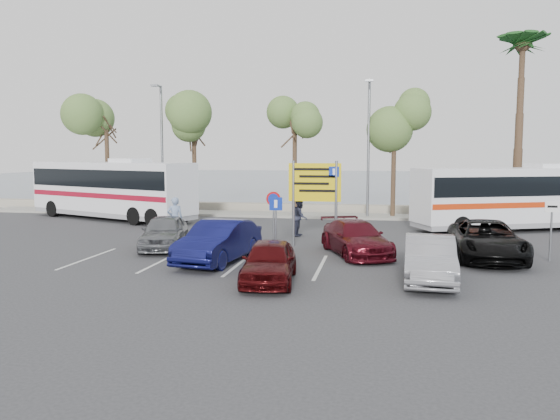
% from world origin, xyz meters
% --- Properties ---
extents(ground, '(120.00, 120.00, 0.00)m').
position_xyz_m(ground, '(0.00, 0.00, 0.00)').
color(ground, '#323234').
rests_on(ground, ground).
extents(kerb_strip, '(44.00, 2.40, 0.15)m').
position_xyz_m(kerb_strip, '(0.00, 14.00, 0.07)').
color(kerb_strip, gray).
rests_on(kerb_strip, ground).
extents(seawall, '(48.00, 0.80, 0.60)m').
position_xyz_m(seawall, '(0.00, 16.00, 0.30)').
color(seawall, gray).
rests_on(seawall, ground).
extents(sea, '(140.00, 140.00, 0.00)m').
position_xyz_m(sea, '(0.00, 60.00, 0.01)').
color(sea, '#394A5B').
rests_on(sea, ground).
extents(tree_far_left, '(3.20, 3.20, 7.60)m').
position_xyz_m(tree_far_left, '(-14.00, 14.00, 6.33)').
color(tree_far_left, '#382619').
rests_on(tree_far_left, kerb_strip).
extents(tree_left, '(3.20, 3.20, 7.20)m').
position_xyz_m(tree_left, '(-8.00, 14.00, 6.00)').
color(tree_left, '#382619').
rests_on(tree_left, kerb_strip).
extents(tree_mid, '(3.20, 3.20, 8.00)m').
position_xyz_m(tree_mid, '(-1.50, 14.00, 6.65)').
color(tree_mid, '#382619').
rests_on(tree_mid, kerb_strip).
extents(tree_right, '(3.20, 3.20, 7.40)m').
position_xyz_m(tree_right, '(4.50, 14.00, 6.17)').
color(tree_right, '#382619').
rests_on(tree_right, kerb_strip).
extents(palm_tree, '(4.80, 4.80, 11.20)m').
position_xyz_m(palm_tree, '(11.50, 14.00, 9.87)').
color(palm_tree, '#382619').
rests_on(palm_tree, kerb_strip).
extents(street_lamp_left, '(0.45, 1.15, 8.01)m').
position_xyz_m(street_lamp_left, '(-10.00, 13.52, 4.60)').
color(street_lamp_left, slate).
rests_on(street_lamp_left, kerb_strip).
extents(street_lamp_right, '(0.45, 1.15, 8.01)m').
position_xyz_m(street_lamp_right, '(3.00, 13.52, 4.60)').
color(street_lamp_right, slate).
rests_on(street_lamp_right, kerb_strip).
extents(direction_sign, '(2.20, 0.12, 3.60)m').
position_xyz_m(direction_sign, '(1.00, 3.20, 2.43)').
color(direction_sign, slate).
rests_on(direction_sign, ground).
extents(sign_no_stop, '(0.60, 0.08, 2.35)m').
position_xyz_m(sign_no_stop, '(-0.60, 2.38, 1.58)').
color(sign_no_stop, slate).
rests_on(sign_no_stop, ground).
extents(sign_parking, '(0.50, 0.07, 2.25)m').
position_xyz_m(sign_parking, '(-0.20, 0.79, 1.47)').
color(sign_parking, slate).
rests_on(sign_parking, ground).
extents(sign_taxi, '(0.50, 0.07, 2.20)m').
position_xyz_m(sign_taxi, '(9.80, 1.49, 1.42)').
color(sign_taxi, slate).
rests_on(sign_taxi, ground).
extents(lane_markings, '(12.02, 4.20, 0.01)m').
position_xyz_m(lane_markings, '(-1.14, -1.00, 0.00)').
color(lane_markings, silver).
rests_on(lane_markings, ground).
extents(coach_bus_left, '(11.66, 6.80, 3.62)m').
position_xyz_m(coach_bus_left, '(-12.00, 10.50, 1.68)').
color(coach_bus_left, white).
rests_on(coach_bus_left, ground).
extents(coach_bus_right, '(10.95, 6.33, 3.40)m').
position_xyz_m(coach_bus_right, '(10.65, 9.80, 1.58)').
color(coach_bus_right, white).
rests_on(coach_bus_right, ground).
extents(car_silver_a, '(2.47, 4.32, 1.38)m').
position_xyz_m(car_silver_a, '(-5.00, 1.50, 0.69)').
color(car_silver_a, slate).
rests_on(car_silver_a, ground).
extents(car_blue, '(2.27, 4.74, 1.50)m').
position_xyz_m(car_blue, '(-2.00, -0.79, 0.75)').
color(car_blue, '#10134D').
rests_on(car_blue, ground).
extents(car_maroon, '(3.39, 4.89, 1.31)m').
position_xyz_m(car_maroon, '(2.80, 1.50, 0.66)').
color(car_maroon, '#4F0D16').
rests_on(car_maroon, ground).
extents(car_red, '(1.88, 3.92, 1.29)m').
position_xyz_m(car_red, '(0.40, -3.50, 0.65)').
color(car_red, '#40090A').
rests_on(car_red, ground).
extents(suv_black, '(2.43, 5.17, 1.43)m').
position_xyz_m(suv_black, '(7.60, 1.50, 0.71)').
color(suv_black, black).
rests_on(suv_black, ground).
extents(car_silver_b, '(1.70, 4.29, 1.39)m').
position_xyz_m(car_silver_b, '(5.20, -2.57, 0.69)').
color(car_silver_b, '#99999E').
rests_on(car_silver_b, ground).
extents(pedestrian_near, '(0.84, 0.74, 1.94)m').
position_xyz_m(pedestrian_near, '(-5.44, 3.84, 0.97)').
color(pedestrian_near, '#7D92B6').
rests_on(pedestrian_near, ground).
extents(pedestrian_far, '(0.72, 0.91, 1.85)m').
position_xyz_m(pedestrian_far, '(0.00, 5.95, 0.92)').
color(pedestrian_far, '#33364D').
rests_on(pedestrian_far, ground).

